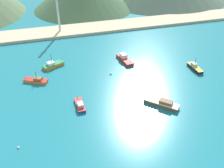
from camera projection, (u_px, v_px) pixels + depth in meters
ground at (121, 115)px, 74.18m from camera, size 260.00×280.00×0.50m
fishing_boat_0 at (124, 59)px, 101.54m from camera, size 4.42×10.76×2.68m
fishing_boat_1 at (195, 67)px, 95.81m from camera, size 2.43×8.17×4.95m
fishing_boat_2 at (36, 80)px, 88.44m from camera, size 8.84×6.37×4.30m
fishing_boat_4 at (53, 65)px, 97.53m from camera, size 8.90×6.32×5.53m
fishing_boat_5 at (80, 105)px, 76.74m from camera, size 2.56×7.27×1.90m
fishing_boat_7 at (162, 103)px, 77.16m from camera, size 9.83×9.75×2.29m
buoy_0 at (111, 74)px, 93.11m from camera, size 0.93×0.93×0.93m
buoy_1 at (18, 148)px, 63.15m from camera, size 0.63×0.63×0.63m
beach_strip at (80, 29)px, 129.40m from camera, size 247.00×15.33×1.20m
radio_tower at (58, 10)px, 120.99m from camera, size 2.29×1.83×22.90m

